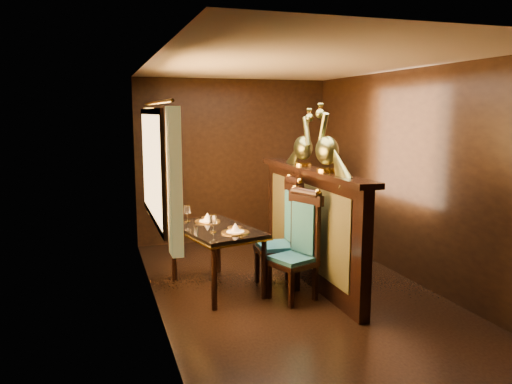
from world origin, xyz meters
TOP-DOWN VIEW (x-y plane):
  - ground at (0.00, 0.00)m, footprint 5.00×5.00m
  - room_shell at (-0.09, 0.02)m, footprint 3.04×5.04m
  - partition at (0.32, 0.30)m, footprint 0.26×2.70m
  - dining_table at (-0.79, 0.38)m, footprint 1.00×1.35m
  - chair_left at (0.01, -0.15)m, footprint 0.56×0.58m
  - chair_right at (0.01, 0.24)m, footprint 0.49×0.52m
  - peacock_left at (0.33, -0.11)m, footprint 0.23×0.62m
  - peacock_right at (0.33, 0.54)m, footprint 0.22×0.57m

SIDE VIEW (x-z plane):
  - ground at x=0.00m, z-range 0.00..0.00m
  - chair_left at x=0.01m, z-range 0.03..1.24m
  - dining_table at x=-0.79m, z-range 0.19..1.11m
  - chair_right at x=0.01m, z-range 0.03..1.31m
  - partition at x=0.32m, z-range 0.03..1.39m
  - room_shell at x=-0.09m, z-range 0.32..2.84m
  - peacock_right at x=0.33m, z-range 1.36..2.04m
  - peacock_left at x=0.33m, z-range 1.36..2.10m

